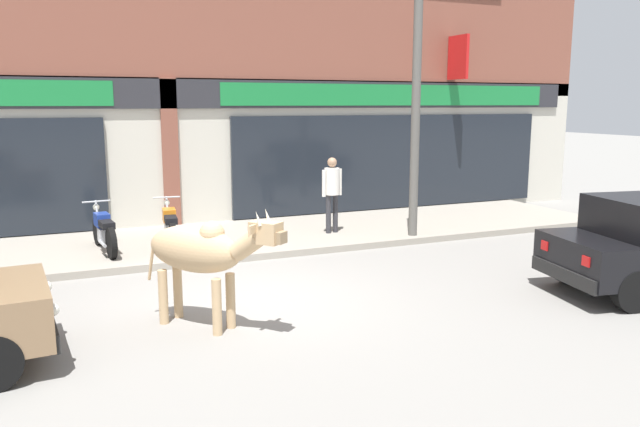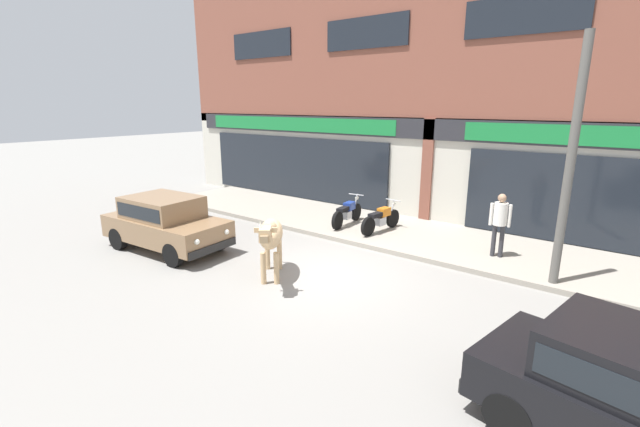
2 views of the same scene
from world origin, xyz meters
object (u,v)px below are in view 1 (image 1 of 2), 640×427
at_px(pedestrian, 332,187).
at_px(cow, 201,251).
at_px(motorcycle_1, 170,226).
at_px(motorcycle_0, 104,231).
at_px(utility_pole, 416,113).

bearing_deg(pedestrian, cow, -131.53).
bearing_deg(cow, pedestrian, 48.47).
bearing_deg(motorcycle_1, pedestrian, -1.95).
relative_size(motorcycle_0, pedestrian, 1.13).
relative_size(motorcycle_1, utility_pole, 0.36).
bearing_deg(utility_pole, motorcycle_0, 170.53).
xyz_separation_m(pedestrian, utility_pole, (1.44, -0.90, 1.54)).
xyz_separation_m(cow, motorcycle_0, (-0.87, 4.30, -0.49)).
xyz_separation_m(motorcycle_1, pedestrian, (3.38, -0.12, 0.60)).
bearing_deg(pedestrian, utility_pole, -32.03).
bearing_deg(motorcycle_1, utility_pole, -11.92).
bearing_deg(utility_pole, pedestrian, 147.97).
bearing_deg(motorcycle_0, cow, -78.62).
xyz_separation_m(cow, utility_pole, (5.16, 3.30, 1.65)).
height_order(cow, utility_pole, utility_pole).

